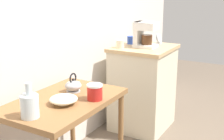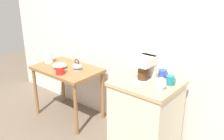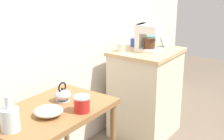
{
  "view_description": "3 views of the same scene",
  "coord_description": "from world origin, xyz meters",
  "px_view_note": "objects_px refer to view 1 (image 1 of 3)",
  "views": [
    {
      "loc": [
        -2.2,
        -1.27,
        1.52
      ],
      "look_at": [
        0.01,
        -0.01,
        0.82
      ],
      "focal_mm": 49.34,
      "sensor_mm": 36.0,
      "label": 1
    },
    {
      "loc": [
        1.92,
        -2.05,
        1.93
      ],
      "look_at": [
        0.23,
        0.02,
        0.91
      ],
      "focal_mm": 41.21,
      "sensor_mm": 36.0,
      "label": 2
    },
    {
      "loc": [
        -2.01,
        -1.46,
        1.68
      ],
      "look_at": [
        0.01,
        -0.06,
        0.89
      ],
      "focal_mm": 51.51,
      "sensor_mm": 36.0,
      "label": 3
    }
  ],
  "objects_px": {
    "bowl_stoneware": "(63,99)",
    "coffee_maker": "(144,33)",
    "teakettle": "(73,86)",
    "mug_small_cream": "(120,44)",
    "mug_dark_teal": "(147,38)",
    "table_clock": "(159,39)",
    "canister_enamel": "(95,92)",
    "mug_blue": "(131,40)",
    "glass_carafe_vase": "(30,105)"
  },
  "relations": [
    {
      "from": "coffee_maker",
      "to": "mug_dark_teal",
      "type": "bearing_deg",
      "value": 17.51
    },
    {
      "from": "mug_blue",
      "to": "mug_dark_teal",
      "type": "relative_size",
      "value": 1.0
    },
    {
      "from": "glass_carafe_vase",
      "to": "canister_enamel",
      "type": "xyz_separation_m",
      "value": [
        0.45,
        -0.18,
        -0.02
      ]
    },
    {
      "from": "teakettle",
      "to": "mug_blue",
      "type": "height_order",
      "value": "mug_blue"
    },
    {
      "from": "mug_dark_teal",
      "to": "table_clock",
      "type": "bearing_deg",
      "value": -98.17
    },
    {
      "from": "teakettle",
      "to": "coffee_maker",
      "type": "height_order",
      "value": "coffee_maker"
    },
    {
      "from": "teakettle",
      "to": "mug_dark_teal",
      "type": "bearing_deg",
      "value": -0.89
    },
    {
      "from": "coffee_maker",
      "to": "bowl_stoneware",
      "type": "bearing_deg",
      "value": 179.66
    },
    {
      "from": "bowl_stoneware",
      "to": "mug_small_cream",
      "type": "distance_m",
      "value": 1.18
    },
    {
      "from": "glass_carafe_vase",
      "to": "mug_dark_teal",
      "type": "xyz_separation_m",
      "value": [
        1.85,
        0.03,
        0.14
      ]
    },
    {
      "from": "bowl_stoneware",
      "to": "canister_enamel",
      "type": "height_order",
      "value": "canister_enamel"
    },
    {
      "from": "teakettle",
      "to": "coffee_maker",
      "type": "xyz_separation_m",
      "value": [
        1.08,
        -0.1,
        0.27
      ]
    },
    {
      "from": "teakettle",
      "to": "mug_small_cream",
      "type": "distance_m",
      "value": 0.94
    },
    {
      "from": "mug_dark_teal",
      "to": "mug_small_cream",
      "type": "bearing_deg",
      "value": 165.25
    },
    {
      "from": "coffee_maker",
      "to": "table_clock",
      "type": "bearing_deg",
      "value": -18.47
    },
    {
      "from": "bowl_stoneware",
      "to": "mug_small_cream",
      "type": "relative_size",
      "value": 2.18
    },
    {
      "from": "table_clock",
      "to": "mug_small_cream",
      "type": "bearing_deg",
      "value": 146.22
    },
    {
      "from": "mug_small_cream",
      "to": "teakettle",
      "type": "bearing_deg",
      "value": -174.53
    },
    {
      "from": "bowl_stoneware",
      "to": "coffee_maker",
      "type": "distance_m",
      "value": 1.35
    },
    {
      "from": "coffee_maker",
      "to": "mug_small_cream",
      "type": "xyz_separation_m",
      "value": [
        -0.17,
        0.19,
        -0.1
      ]
    },
    {
      "from": "teakettle",
      "to": "bowl_stoneware",
      "type": "bearing_deg",
      "value": -159.32
    },
    {
      "from": "bowl_stoneware",
      "to": "mug_blue",
      "type": "distance_m",
      "value": 1.44
    },
    {
      "from": "mug_small_cream",
      "to": "mug_blue",
      "type": "distance_m",
      "value": 0.26
    },
    {
      "from": "mug_small_cream",
      "to": "table_clock",
      "type": "relative_size",
      "value": 0.75
    },
    {
      "from": "bowl_stoneware",
      "to": "canister_enamel",
      "type": "bearing_deg",
      "value": -39.21
    },
    {
      "from": "canister_enamel",
      "to": "coffee_maker",
      "type": "bearing_deg",
      "value": 6.82
    },
    {
      "from": "teakettle",
      "to": "mug_dark_teal",
      "type": "height_order",
      "value": "mug_dark_teal"
    },
    {
      "from": "mug_small_cream",
      "to": "mug_blue",
      "type": "xyz_separation_m",
      "value": [
        0.26,
        0.01,
        0.0
      ]
    },
    {
      "from": "coffee_maker",
      "to": "canister_enamel",
      "type": "bearing_deg",
      "value": -173.18
    },
    {
      "from": "glass_carafe_vase",
      "to": "mug_blue",
      "type": "bearing_deg",
      "value": 5.01
    },
    {
      "from": "canister_enamel",
      "to": "mug_dark_teal",
      "type": "height_order",
      "value": "mug_dark_teal"
    },
    {
      "from": "coffee_maker",
      "to": "mug_small_cream",
      "type": "distance_m",
      "value": 0.27
    },
    {
      "from": "mug_blue",
      "to": "mug_dark_teal",
      "type": "bearing_deg",
      "value": -37.88
    },
    {
      "from": "glass_carafe_vase",
      "to": "mug_dark_teal",
      "type": "distance_m",
      "value": 1.85
    },
    {
      "from": "table_clock",
      "to": "bowl_stoneware",
      "type": "bearing_deg",
      "value": 176.94
    },
    {
      "from": "bowl_stoneware",
      "to": "mug_dark_teal",
      "type": "relative_size",
      "value": 2.09
    },
    {
      "from": "teakettle",
      "to": "mug_small_cream",
      "type": "relative_size",
      "value": 1.75
    },
    {
      "from": "bowl_stoneware",
      "to": "teakettle",
      "type": "bearing_deg",
      "value": 20.68
    },
    {
      "from": "coffee_maker",
      "to": "mug_small_cream",
      "type": "relative_size",
      "value": 2.92
    },
    {
      "from": "glass_carafe_vase",
      "to": "mug_small_cream",
      "type": "distance_m",
      "value": 1.45
    },
    {
      "from": "canister_enamel",
      "to": "mug_small_cream",
      "type": "relative_size",
      "value": 1.28
    },
    {
      "from": "bowl_stoneware",
      "to": "mug_dark_teal",
      "type": "xyz_separation_m",
      "value": [
        1.57,
        0.07,
        0.19
      ]
    },
    {
      "from": "mug_blue",
      "to": "mug_dark_teal",
      "type": "xyz_separation_m",
      "value": [
        0.15,
        -0.12,
        0.0
      ]
    },
    {
      "from": "bowl_stoneware",
      "to": "mug_dark_teal",
      "type": "bearing_deg",
      "value": 2.55
    },
    {
      "from": "mug_dark_teal",
      "to": "table_clock",
      "type": "relative_size",
      "value": 0.78
    },
    {
      "from": "mug_small_cream",
      "to": "canister_enamel",
      "type": "bearing_deg",
      "value": -161.74
    },
    {
      "from": "glass_carafe_vase",
      "to": "mug_small_cream",
      "type": "xyz_separation_m",
      "value": [
        1.43,
        0.14,
        0.13
      ]
    },
    {
      "from": "glass_carafe_vase",
      "to": "coffee_maker",
      "type": "distance_m",
      "value": 1.62
    },
    {
      "from": "mug_dark_teal",
      "to": "table_clock",
      "type": "height_order",
      "value": "table_clock"
    },
    {
      "from": "canister_enamel",
      "to": "mug_dark_teal",
      "type": "xyz_separation_m",
      "value": [
        1.39,
        0.21,
        0.16
      ]
    }
  ]
}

